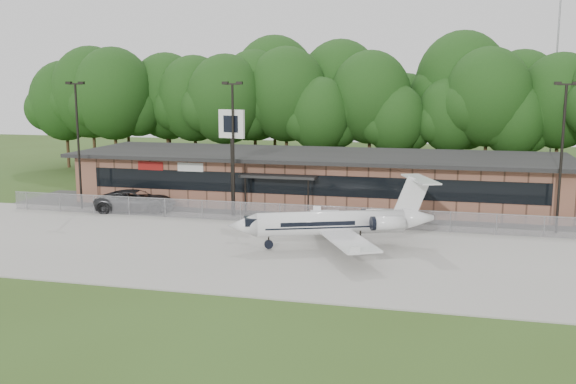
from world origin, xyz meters
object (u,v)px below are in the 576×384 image
(suv, at_px, (136,201))
(terminal, at_px, (317,177))
(business_jet, at_px, (338,224))
(pole_sign, at_px, (232,135))

(suv, bearing_deg, terminal, -72.83)
(business_jet, bearing_deg, terminal, 84.48)
(terminal, height_order, suv, terminal)
(suv, bearing_deg, business_jet, -124.61)
(business_jet, xyz_separation_m, pole_sign, (-9.40, 7.55, 4.67))
(business_jet, height_order, pole_sign, pole_sign)
(pole_sign, bearing_deg, terminal, 66.66)
(suv, distance_m, pole_sign, 9.68)
(terminal, bearing_deg, pole_sign, -126.04)
(terminal, relative_size, suv, 6.57)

